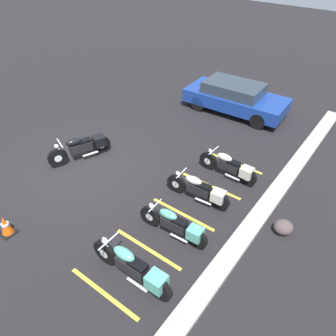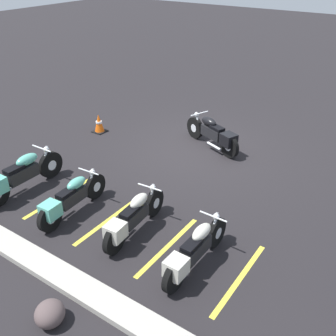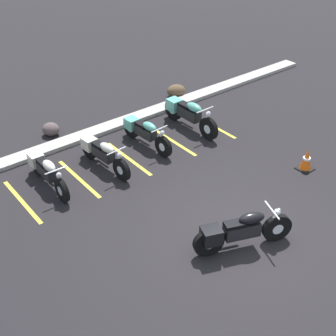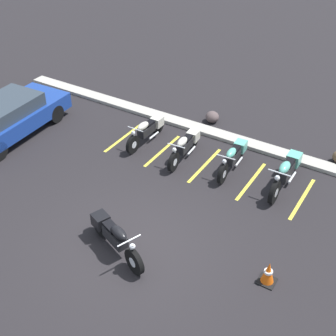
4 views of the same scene
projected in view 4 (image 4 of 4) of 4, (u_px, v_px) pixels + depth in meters
The scene contains 15 objects.
ground at pixel (133, 247), 11.69m from camera, with size 60.00×60.00×0.00m, color black.
motorcycle_black_featured at pixel (114, 236), 11.34m from camera, with size 2.12×1.03×0.88m.
parked_bike_0 at pixel (148, 130), 15.46m from camera, with size 0.58×2.06×0.81m.
parked_bike_1 at pixel (185, 145), 14.70m from camera, with size 0.58×2.06×0.81m.
parked_bike_2 at pixel (234, 156), 14.20m from camera, with size 0.58×2.06×0.81m.
parked_bike_3 at pixel (286, 171), 13.48m from camera, with size 0.65×2.31×0.91m.
car_blue at pixel (8, 117), 15.68m from camera, with size 1.98×4.37×1.29m.
concrete_curb at pixel (234, 139), 15.71m from camera, with size 18.00×0.50×0.12m, color #A8A399.
landscape_rock_1 at pixel (212, 117), 16.66m from camera, with size 0.51×0.47×0.39m, color #534444.
traffic_cone at pixel (268, 273), 10.61m from camera, with size 0.40×0.40×0.60m.
stall_line_0 at pixel (124, 137), 15.89m from camera, with size 0.10×2.10×0.00m, color gold.
stall_line_1 at pixel (162, 151), 15.22m from camera, with size 0.10×2.10×0.00m, color gold.
stall_line_2 at pixel (205, 165), 14.56m from camera, with size 0.10×2.10×0.00m, color gold.
stall_line_3 at pixel (251, 181), 13.89m from camera, with size 0.10×2.10×0.00m, color gold.
stall_line_4 at pixel (302, 199), 13.22m from camera, with size 0.10×2.10×0.00m, color gold.
Camera 4 is at (5.13, -6.66, 8.40)m, focal length 50.00 mm.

